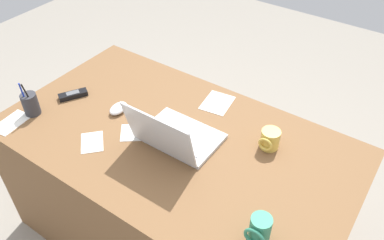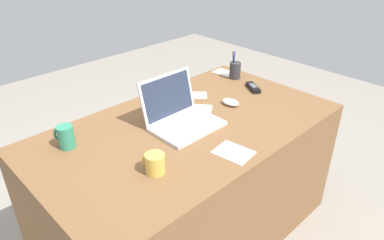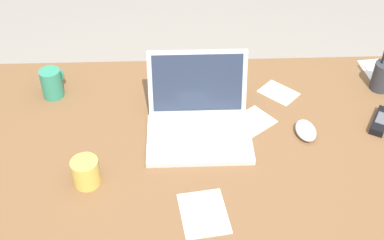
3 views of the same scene
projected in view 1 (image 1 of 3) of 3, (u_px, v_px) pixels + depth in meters
ground_plane at (178, 233)px, 2.14m from camera, size 6.00×6.00×0.00m
desk at (177, 191)px, 1.91m from camera, size 1.54×0.88×0.72m
laptop at (174, 136)px, 1.62m from camera, size 0.33×0.29×0.23m
computer_mouse at (119, 108)px, 1.81m from camera, size 0.07×0.11×0.03m
coffee_mug_white at (259, 230)px, 1.27m from camera, size 0.08×0.08×0.11m
coffee_mug_tall at (270, 139)px, 1.61m from camera, size 0.08×0.09×0.09m
cordless_phone at (73, 95)px, 1.90m from camera, size 0.11×0.14×0.03m
pen_holder at (30, 104)px, 1.77m from camera, size 0.07×0.07×0.18m
paper_note_near_laptop at (92, 142)px, 1.66m from camera, size 0.15×0.15×0.00m
paper_note_left at (136, 132)px, 1.71m from camera, size 0.17×0.17×0.00m
paper_note_right at (217, 103)px, 1.87m from camera, size 0.15×0.18×0.00m
paper_note_front at (12, 123)px, 1.76m from camera, size 0.11×0.17×0.00m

